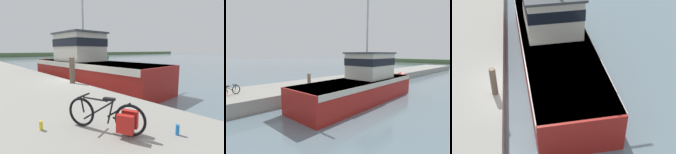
% 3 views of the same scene
% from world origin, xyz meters
% --- Properties ---
extents(ground_plane, '(320.00, 320.00, 0.00)m').
position_xyz_m(ground_plane, '(0.00, 0.00, 0.00)').
color(ground_plane, slate).
extents(fishing_boat_main, '(3.95, 13.91, 10.60)m').
position_xyz_m(fishing_boat_main, '(2.03, 2.93, 1.43)').
color(fishing_boat_main, maroon).
rests_on(fishing_boat_main, ground_plane).
extents(mooring_post, '(0.27, 0.27, 1.29)m').
position_xyz_m(mooring_post, '(-0.93, -0.47, 1.58)').
color(mooring_post, brown).
rests_on(mooring_post, dock_pier).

